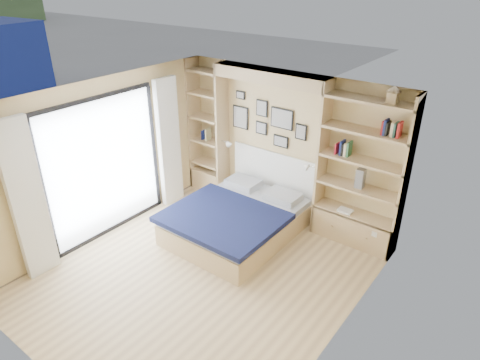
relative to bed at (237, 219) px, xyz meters
The scene contains 8 objects.
ground 1.19m from the bed, 78.05° to the right, with size 4.50×4.50×0.00m, color #D3B684.
room_shell 0.90m from the bed, 110.70° to the left, with size 4.50×4.50×4.50m.
bed is the anchor object (origin of this frame).
photo_gallery 1.73m from the bed, 101.01° to the left, with size 1.48×0.02×0.82m.
reading_lamps 1.19m from the bed, 93.93° to the left, with size 1.92×0.12×0.15m.
shelf_decor 2.23m from the bed, 32.93° to the left, with size 3.56×0.23×2.03m.
deck 3.56m from the bed, 161.30° to the right, with size 3.20×4.00×0.05m, color #716253.
deck_chair 2.63m from the bed, 160.97° to the right, with size 0.54×0.84×0.82m.
Camera 1 is at (3.35, -3.52, 3.95)m, focal length 32.00 mm.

